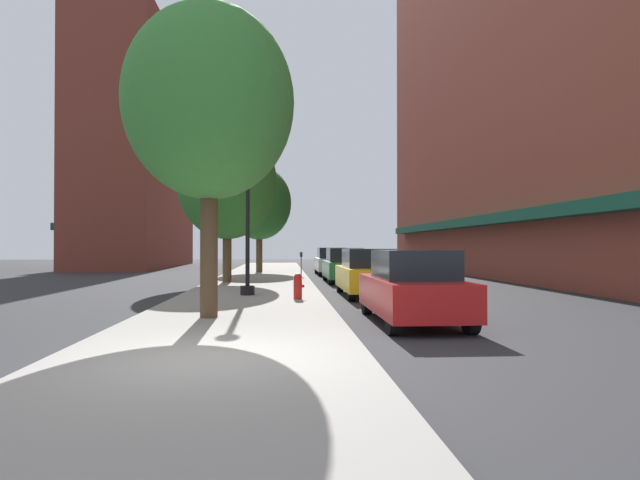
{
  "coord_description": "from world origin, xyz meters",
  "views": [
    {
      "loc": [
        1.07,
        -7.79,
        1.75
      ],
      "look_at": [
        2.78,
        16.44,
        2.03
      ],
      "focal_mm": 29.56,
      "sensor_mm": 36.0,
      "label": 1
    }
  ],
  "objects_px": {
    "parking_meter_near": "(301,261)",
    "tree_near": "(259,203)",
    "car_green": "(344,266)",
    "fire_hydrant": "(298,286)",
    "tree_far": "(209,103)",
    "car_red": "(413,288)",
    "lamppost": "(248,203)",
    "car_yellow": "(367,273)",
    "car_white": "(331,262)",
    "tree_mid": "(227,182)"
  },
  "relations": [
    {
      "from": "parking_meter_near",
      "to": "tree_far",
      "type": "height_order",
      "value": "tree_far"
    },
    {
      "from": "tree_mid",
      "to": "car_green",
      "type": "bearing_deg",
      "value": 10.89
    },
    {
      "from": "parking_meter_near",
      "to": "car_white",
      "type": "bearing_deg",
      "value": 62.14
    },
    {
      "from": "fire_hydrant",
      "to": "car_red",
      "type": "bearing_deg",
      "value": -61.16
    },
    {
      "from": "tree_mid",
      "to": "car_green",
      "type": "distance_m",
      "value": 6.75
    },
    {
      "from": "car_green",
      "to": "fire_hydrant",
      "type": "bearing_deg",
      "value": -106.89
    },
    {
      "from": "car_red",
      "to": "car_green",
      "type": "xyz_separation_m",
      "value": [
        0.0,
        13.37,
        0.0
      ]
    },
    {
      "from": "car_white",
      "to": "tree_far",
      "type": "bearing_deg",
      "value": -103.56
    },
    {
      "from": "fire_hydrant",
      "to": "car_green",
      "type": "xyz_separation_m",
      "value": [
        2.47,
        8.89,
        0.29
      ]
    },
    {
      "from": "fire_hydrant",
      "to": "car_yellow",
      "type": "height_order",
      "value": "car_yellow"
    },
    {
      "from": "car_yellow",
      "to": "car_green",
      "type": "xyz_separation_m",
      "value": [
        0.0,
        6.99,
        0.0
      ]
    },
    {
      "from": "parking_meter_near",
      "to": "tree_near",
      "type": "xyz_separation_m",
      "value": [
        -2.48,
        5.17,
        3.52
      ]
    },
    {
      "from": "tree_near",
      "to": "car_white",
      "type": "bearing_deg",
      "value": -18.44
    },
    {
      "from": "lamppost",
      "to": "tree_near",
      "type": "xyz_separation_m",
      "value": [
        -0.32,
        15.79,
        1.27
      ]
    },
    {
      "from": "fire_hydrant",
      "to": "lamppost",
      "type": "bearing_deg",
      "value": 138.16
    },
    {
      "from": "car_green",
      "to": "car_white",
      "type": "distance_m",
      "value": 6.89
    },
    {
      "from": "lamppost",
      "to": "parking_meter_near",
      "type": "distance_m",
      "value": 11.07
    },
    {
      "from": "car_red",
      "to": "lamppost",
      "type": "bearing_deg",
      "value": 123.16
    },
    {
      "from": "tree_mid",
      "to": "lamppost",
      "type": "bearing_deg",
      "value": -78.07
    },
    {
      "from": "fire_hydrant",
      "to": "car_white",
      "type": "relative_size",
      "value": 0.18
    },
    {
      "from": "tree_near",
      "to": "car_white",
      "type": "relative_size",
      "value": 1.56
    },
    {
      "from": "car_red",
      "to": "car_yellow",
      "type": "relative_size",
      "value": 1.0
    },
    {
      "from": "car_white",
      "to": "car_green",
      "type": "bearing_deg",
      "value": -90.43
    },
    {
      "from": "car_white",
      "to": "fire_hydrant",
      "type": "bearing_deg",
      "value": -99.32
    },
    {
      "from": "tree_near",
      "to": "car_green",
      "type": "xyz_separation_m",
      "value": [
        4.43,
        -8.37,
        -3.66
      ]
    },
    {
      "from": "tree_near",
      "to": "parking_meter_near",
      "type": "bearing_deg",
      "value": -64.38
    },
    {
      "from": "lamppost",
      "to": "tree_near",
      "type": "distance_m",
      "value": 15.84
    },
    {
      "from": "parking_meter_near",
      "to": "car_green",
      "type": "height_order",
      "value": "car_green"
    },
    {
      "from": "tree_mid",
      "to": "car_red",
      "type": "height_order",
      "value": "tree_mid"
    },
    {
      "from": "car_yellow",
      "to": "car_red",
      "type": "bearing_deg",
      "value": -88.12
    },
    {
      "from": "parking_meter_near",
      "to": "car_yellow",
      "type": "relative_size",
      "value": 0.3
    },
    {
      "from": "lamppost",
      "to": "car_white",
      "type": "distance_m",
      "value": 15.08
    },
    {
      "from": "lamppost",
      "to": "car_green",
      "type": "distance_m",
      "value": 8.81
    },
    {
      "from": "car_red",
      "to": "car_white",
      "type": "relative_size",
      "value": 1.0
    },
    {
      "from": "parking_meter_near",
      "to": "car_red",
      "type": "xyz_separation_m",
      "value": [
        1.95,
        -16.58,
        -0.14
      ]
    },
    {
      "from": "tree_far",
      "to": "car_red",
      "type": "relative_size",
      "value": 1.67
    },
    {
      "from": "lamppost",
      "to": "car_yellow",
      "type": "xyz_separation_m",
      "value": [
        4.11,
        0.43,
        -2.39
      ]
    },
    {
      "from": "lamppost",
      "to": "parking_meter_near",
      "type": "xyz_separation_m",
      "value": [
        2.16,
        10.62,
        -2.25
      ]
    },
    {
      "from": "car_red",
      "to": "fire_hydrant",
      "type": "bearing_deg",
      "value": 117.38
    },
    {
      "from": "tree_far",
      "to": "car_green",
      "type": "distance_m",
      "value": 14.36
    },
    {
      "from": "parking_meter_near",
      "to": "fire_hydrant",
      "type": "bearing_deg",
      "value": -92.46
    },
    {
      "from": "tree_near",
      "to": "car_red",
      "type": "xyz_separation_m",
      "value": [
        4.43,
        -21.74,
        -3.66
      ]
    },
    {
      "from": "tree_near",
      "to": "car_yellow",
      "type": "distance_m",
      "value": 16.4
    },
    {
      "from": "tree_mid",
      "to": "car_white",
      "type": "relative_size",
      "value": 1.66
    },
    {
      "from": "tree_mid",
      "to": "car_red",
      "type": "xyz_separation_m",
      "value": [
        5.46,
        -12.32,
        -3.83
      ]
    },
    {
      "from": "tree_far",
      "to": "car_yellow",
      "type": "relative_size",
      "value": 1.67
    },
    {
      "from": "parking_meter_near",
      "to": "tree_far",
      "type": "xyz_separation_m",
      "value": [
        -2.67,
        -16.12,
        4.09
      ]
    },
    {
      "from": "car_yellow",
      "to": "car_green",
      "type": "distance_m",
      "value": 6.99
    },
    {
      "from": "fire_hydrant",
      "to": "tree_far",
      "type": "xyz_separation_m",
      "value": [
        -2.15,
        -4.03,
        4.52
      ]
    },
    {
      "from": "parking_meter_near",
      "to": "tree_near",
      "type": "bearing_deg",
      "value": 115.62
    }
  ]
}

